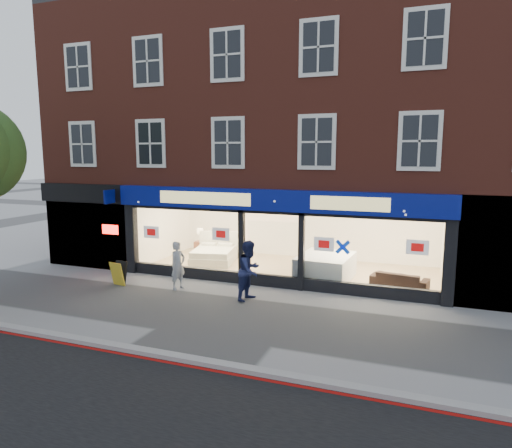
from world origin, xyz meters
The scene contains 12 objects.
ground centered at (0.00, 0.00, 0.00)m, with size 120.00×120.00×0.00m, color gray.
kerb_line centered at (0.00, -3.10, 0.01)m, with size 60.00×0.10×0.01m, color #8C0A07.
kerb_stone centered at (0.00, -2.90, 0.06)m, with size 60.00×0.25×0.12m, color gray.
showroom_floor centered at (0.00, 5.25, 0.05)m, with size 11.00×4.50×0.10m, color tan.
building centered at (-0.02, 6.93, 6.67)m, with size 19.00×8.26×10.30m.
display_bed centered at (-3.16, 5.26, 0.42)m, with size 1.99×2.27×1.12m.
bedside_table centered at (-4.40, 6.43, 0.38)m, with size 0.45×0.45×0.55m, color brown.
mattress_stack centered at (1.60, 4.28, 0.53)m, with size 1.85×2.28×0.86m.
sofa centered at (4.09, 4.09, 0.36)m, with size 1.81×0.71×0.53m, color black.
a_board centered at (-4.90, 1.41, 0.41)m, with size 0.54×0.35×0.82m, color gold.
pedestrian_grey centered at (-2.79, 1.74, 0.80)m, with size 0.58×0.38×1.60m, color #9EA0A5.
pedestrian_blue centered at (-0.16, 1.52, 0.92)m, with size 0.90×0.70×1.85m, color #1A214B.
Camera 1 is at (4.75, -11.07, 4.44)m, focal length 32.00 mm.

